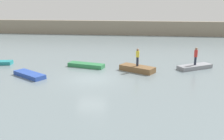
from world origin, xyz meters
The scene contains 8 objects.
ground_plane centered at (0.00, 0.00, 0.00)m, with size 120.00×120.00×0.00m, color slate.
embankment_wall centered at (0.00, 29.71, 1.37)m, with size 80.00×1.20×2.75m, color gray.
rowboat_blue centered at (-5.60, 0.01, 0.19)m, with size 3.45×1.09×0.37m, color #2B4CAD.
rowboat_green centered at (-1.35, 3.93, 0.20)m, with size 3.73×1.04×0.39m, color #2D7F47.
rowboat_brown centered at (3.83, 2.95, 0.26)m, with size 3.34×1.27×0.52m, color brown.
rowboat_grey centered at (9.48, 4.60, 0.19)m, with size 3.61×1.14×0.39m, color gray.
person_red_shirt centered at (9.48, 4.60, 1.35)m, with size 0.32×0.32×1.73m.
person_yellow_shirt centered at (3.83, 2.95, 1.46)m, with size 0.32×0.32×1.68m.
Camera 1 is at (4.22, -20.14, 6.45)m, focal length 40.07 mm.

